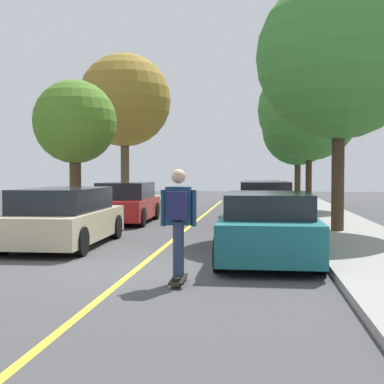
% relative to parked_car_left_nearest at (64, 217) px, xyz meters
% --- Properties ---
extents(ground, '(80.00, 80.00, 0.00)m').
position_rel_parked_car_left_nearest_xyz_m(ground, '(2.44, -2.87, -0.70)').
color(ground, '#424244').
extents(center_line, '(0.12, 39.20, 0.01)m').
position_rel_parked_car_left_nearest_xyz_m(center_line, '(2.44, 1.13, -0.70)').
color(center_line, gold).
rests_on(center_line, ground).
extents(parked_car_left_nearest, '(2.05, 4.51, 1.42)m').
position_rel_parked_car_left_nearest_xyz_m(parked_car_left_nearest, '(0.00, 0.00, 0.00)').
color(parked_car_left_nearest, '#BCAD89').
rests_on(parked_car_left_nearest, ground).
extents(parked_car_left_near, '(2.04, 4.28, 1.43)m').
position_rel_parked_car_left_nearest_xyz_m(parked_car_left_near, '(-0.00, 6.06, -0.01)').
color(parked_car_left_near, maroon).
rests_on(parked_car_left_near, ground).
extents(parked_car_right_nearest, '(2.01, 4.56, 1.38)m').
position_rel_parked_car_left_nearest_xyz_m(parked_car_right_nearest, '(4.89, -1.37, -0.02)').
color(parked_car_right_nearest, '#196066').
rests_on(parked_car_right_nearest, ground).
extents(parked_car_right_near, '(2.02, 4.64, 1.48)m').
position_rel_parked_car_left_nearest_xyz_m(parked_car_right_near, '(4.89, 5.68, 0.02)').
color(parked_car_right_near, maroon).
rests_on(parked_car_right_near, ground).
extents(parked_car_right_far, '(1.99, 4.48, 1.41)m').
position_rel_parked_car_left_nearest_xyz_m(parked_car_right_far, '(4.89, 12.21, -0.01)').
color(parked_car_right_far, '#BCAD89').
rests_on(parked_car_right_far, ground).
extents(street_tree_left_nearest, '(3.08, 3.08, 5.06)m').
position_rel_parked_car_left_nearest_xyz_m(street_tree_left_nearest, '(-2.05, 6.63, 2.92)').
color(street_tree_left_nearest, '#4C3823').
rests_on(street_tree_left_nearest, sidewalk_left).
extents(street_tree_left_near, '(4.70, 4.70, 7.66)m').
position_rel_parked_car_left_nearest_xyz_m(street_tree_left_near, '(-2.05, 14.10, 4.72)').
color(street_tree_left_near, brown).
rests_on(street_tree_left_near, sidewalk_left).
extents(street_tree_right_nearest, '(4.67, 4.67, 7.26)m').
position_rel_parked_car_left_nearest_xyz_m(street_tree_right_nearest, '(6.93, 3.09, 4.34)').
color(street_tree_right_nearest, '#3D2D1E').
rests_on(street_tree_right_nearest, sidewalk_right).
extents(street_tree_right_near, '(4.55, 4.55, 6.71)m').
position_rel_parked_car_left_nearest_xyz_m(street_tree_right_near, '(6.93, 11.77, 3.87)').
color(street_tree_right_near, '#3D2D1E').
rests_on(street_tree_right_near, sidewalk_right).
extents(street_tree_right_far, '(4.02, 4.02, 6.06)m').
position_rel_parked_car_left_nearest_xyz_m(street_tree_right_far, '(6.93, 18.42, 3.47)').
color(street_tree_right_far, '#3D2D1E').
rests_on(street_tree_right_far, sidewalk_right).
extents(skateboard, '(0.24, 0.85, 0.10)m').
position_rel_parked_car_left_nearest_xyz_m(skateboard, '(3.41, -4.04, -0.62)').
color(skateboard, black).
rests_on(skateboard, ground).
extents(skateboarder, '(0.58, 0.70, 1.75)m').
position_rel_parked_car_left_nearest_xyz_m(skateboarder, '(3.41, -4.07, 0.39)').
color(skateboarder, black).
rests_on(skateboarder, skateboard).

